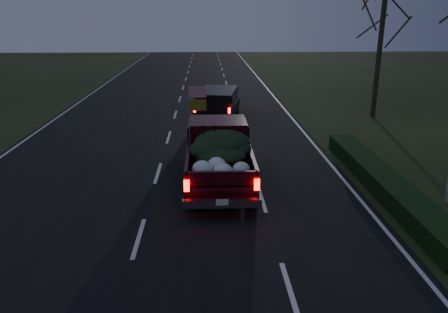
{
  "coord_description": "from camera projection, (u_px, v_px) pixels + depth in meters",
  "views": [
    {
      "loc": [
        1.84,
        -10.46,
        5.69
      ],
      "look_at": [
        2.4,
        2.97,
        1.3
      ],
      "focal_mm": 35.0,
      "sensor_mm": 36.0,
      "label": 1
    }
  ],
  "objects": [
    {
      "name": "ground",
      "position": [
        139.0,
        238.0,
        11.63
      ],
      "size": [
        120.0,
        120.0,
        0.0
      ],
      "primitive_type": "plane",
      "color": "black",
      "rests_on": "ground"
    },
    {
      "name": "road_asphalt",
      "position": [
        139.0,
        238.0,
        11.62
      ],
      "size": [
        14.0,
        120.0,
        0.02
      ],
      "primitive_type": "cube",
      "color": "black",
      "rests_on": "ground"
    },
    {
      "name": "pickup_truck",
      "position": [
        219.0,
        151.0,
        15.26
      ],
      "size": [
        2.23,
        5.8,
        3.04
      ],
      "rotation": [
        0.0,
        0.0,
        0.0
      ],
      "color": "#38070F",
      "rests_on": "ground"
    },
    {
      "name": "bare_tree_far",
      "position": [
        382.0,
        23.0,
        23.75
      ],
      "size": [
        3.6,
        3.6,
        7.0
      ],
      "color": "black",
      "rests_on": "ground"
    },
    {
      "name": "hedge_row",
      "position": [
        384.0,
        182.0,
        14.69
      ],
      "size": [
        1.0,
        10.0,
        0.6
      ],
      "primitive_type": "cube",
      "color": "black",
      "rests_on": "ground"
    },
    {
      "name": "lead_suv",
      "position": [
        218.0,
        101.0,
        24.48
      ],
      "size": [
        2.77,
        5.08,
        1.38
      ],
      "rotation": [
        0.0,
        0.0,
        -0.17
      ],
      "color": "black",
      "rests_on": "ground"
    }
  ]
}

